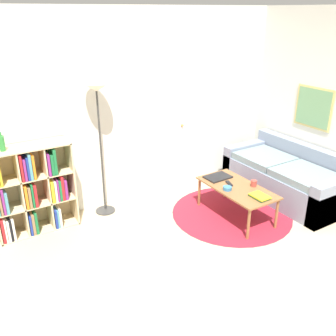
{
  "coord_description": "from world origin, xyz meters",
  "views": [
    {
      "loc": [
        -2.32,
        -2.08,
        2.55
      ],
      "look_at": [
        -0.23,
        1.32,
        0.85
      ],
      "focal_mm": 40.0,
      "sensor_mm": 36.0,
      "label": 1
    }
  ],
  "objects": [
    {
      "name": "wall_right",
      "position": [
        2.23,
        1.2,
        1.3
      ],
      "size": [
        0.08,
        5.4,
        2.6
      ],
      "color": "silver",
      "rests_on": "ground_plane"
    },
    {
      "name": "bookshelf",
      "position": [
        -1.61,
        2.21,
        0.55
      ],
      "size": [
        0.94,
        0.34,
        1.1
      ],
      "color": "beige",
      "rests_on": "ground_plane"
    },
    {
      "name": "cup",
      "position": [
        0.92,
        1.07,
        0.47
      ],
      "size": [
        0.08,
        0.08,
        0.08
      ],
      "color": "#A33D33",
      "rests_on": "coffee_table"
    },
    {
      "name": "couch",
      "position": [
        1.8,
        1.24,
        0.28
      ],
      "size": [
        0.88,
        1.8,
        0.73
      ],
      "color": "gray",
      "rests_on": "ground_plane"
    },
    {
      "name": "bottle_middle",
      "position": [
        -1.84,
        2.19,
        1.19
      ],
      "size": [
        0.06,
        0.06,
        0.22
      ],
      "color": "#2D8438",
      "rests_on": "bookshelf"
    },
    {
      "name": "coffee_table",
      "position": [
        0.72,
        1.16,
        0.39
      ],
      "size": [
        0.55,
        1.07,
        0.43
      ],
      "color": "brown",
      "rests_on": "ground_plane"
    },
    {
      "name": "bowl",
      "position": [
        0.56,
        1.16,
        0.45
      ],
      "size": [
        0.11,
        0.11,
        0.05
      ],
      "color": "teal",
      "rests_on": "coffee_table"
    },
    {
      "name": "ground_plane",
      "position": [
        0.0,
        0.0,
        0.0
      ],
      "size": [
        14.0,
        14.0,
        0.0
      ],
      "primitive_type": "plane",
      "color": "tan"
    },
    {
      "name": "book_stack_on_table",
      "position": [
        0.75,
        0.79,
        0.45
      ],
      "size": [
        0.17,
        0.24,
        0.04
      ],
      "color": "#196B38",
      "rests_on": "coffee_table"
    },
    {
      "name": "remote",
      "position": [
        0.69,
        1.28,
        0.44
      ],
      "size": [
        0.09,
        0.15,
        0.02
      ],
      "color": "black",
      "rests_on": "coffee_table"
    },
    {
      "name": "laptop",
      "position": [
        0.69,
        1.52,
        0.44
      ],
      "size": [
        0.35,
        0.25,
        0.02
      ],
      "color": "black",
      "rests_on": "coffee_table"
    },
    {
      "name": "wall_back",
      "position": [
        0.02,
        2.42,
        1.29
      ],
      "size": [
        7.41,
        0.11,
        2.6
      ],
      "color": "silver",
      "rests_on": "ground_plane"
    },
    {
      "name": "floor_lamp",
      "position": [
        -0.7,
        2.19,
        1.48
      ],
      "size": [
        0.32,
        0.32,
        1.74
      ],
      "color": "#333333",
      "rests_on": "ground_plane"
    },
    {
      "name": "rug",
      "position": [
        0.72,
        1.23,
        0.0
      ],
      "size": [
        1.6,
        1.6,
        0.01
      ],
      "color": "maroon",
      "rests_on": "ground_plane"
    }
  ]
}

